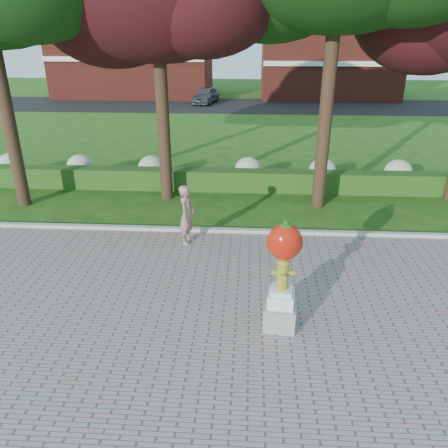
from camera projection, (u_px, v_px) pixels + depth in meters
name	position (u px, v px, depth m)	size (l,w,h in m)	color
ground	(204.00, 284.00, 10.77)	(100.00, 100.00, 0.00)	#204A12
walkway	(179.00, 413.00, 7.12)	(40.00, 14.00, 0.04)	gray
curb	(214.00, 231.00, 13.48)	(40.00, 0.18, 0.15)	#ADADA5
lawn_hedge	(222.00, 180.00, 17.00)	(24.00, 0.70, 0.80)	#153F12
hydrangea_row	(238.00, 169.00, 17.82)	(20.10, 1.10, 0.99)	#ACB98D
street	(238.00, 106.00, 36.31)	(50.00, 8.00, 0.02)	black
building_left	(134.00, 56.00, 40.92)	(14.00, 8.00, 7.00)	maroon
building_right	(328.00, 61.00, 40.04)	(12.00, 8.00, 6.40)	maroon
hydrant_sculpture	(283.00, 273.00, 8.68)	(0.74, 0.74, 2.41)	gray
woman	(187.00, 215.00, 12.47)	(0.64, 0.42, 1.75)	#A2705C
parked_car	(206.00, 95.00, 37.10)	(1.61, 4.00, 1.36)	#42454A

